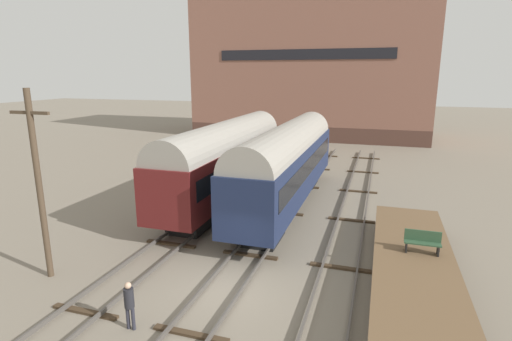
% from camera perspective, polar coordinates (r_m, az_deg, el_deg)
% --- Properties ---
extents(ground_plane, '(200.00, 200.00, 0.00)m').
position_cam_1_polar(ground_plane, '(16.23, -4.33, -16.48)').
color(ground_plane, slate).
extents(track_left, '(2.60, 60.00, 0.26)m').
position_cam_1_polar(track_left, '(17.92, -16.88, -13.47)').
color(track_left, '#4C4742').
rests_on(track_left, ground).
extents(track_middle, '(2.60, 60.00, 0.26)m').
position_cam_1_polar(track_middle, '(16.15, -4.34, -16.04)').
color(track_middle, '#4C4742').
rests_on(track_middle, ground).
extents(track_right, '(2.60, 60.00, 0.26)m').
position_cam_1_polar(track_right, '(15.30, 10.74, -18.10)').
color(track_right, '#4C4742').
rests_on(track_right, ground).
extents(train_car_maroon, '(2.92, 15.81, 5.24)m').
position_cam_1_polar(train_car_maroon, '(25.66, -4.36, 2.02)').
color(train_car_maroon, black).
rests_on(train_car_maroon, ground).
extents(train_car_navy, '(2.84, 16.81, 5.24)m').
position_cam_1_polar(train_car_navy, '(24.49, 4.56, 1.50)').
color(train_car_navy, black).
rests_on(train_car_navy, ground).
extents(station_platform, '(3.08, 14.56, 1.10)m').
position_cam_1_polar(station_platform, '(16.29, 21.90, -13.29)').
color(station_platform, brown).
rests_on(station_platform, ground).
extents(bench, '(1.40, 0.40, 0.91)m').
position_cam_1_polar(bench, '(17.61, 22.69, -9.30)').
color(bench, '#2D4C33').
rests_on(bench, station_platform).
extents(person_worker, '(0.32, 0.32, 1.68)m').
position_cam_1_polar(person_worker, '(14.11, -17.66, -17.38)').
color(person_worker, '#282833').
rests_on(person_worker, ground).
extents(utility_pole, '(1.80, 0.24, 7.63)m').
position_cam_1_polar(utility_pole, '(17.75, -28.61, -1.59)').
color(utility_pole, '#473828').
rests_on(utility_pole, ground).
extents(warehouse_building, '(29.71, 13.04, 18.86)m').
position_cam_1_polar(warehouse_building, '(55.47, 8.13, 14.83)').
color(warehouse_building, '#4F342A').
rests_on(warehouse_building, ground).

